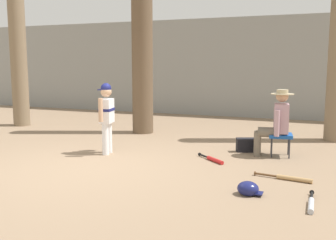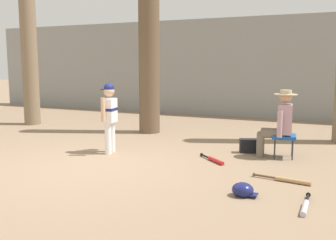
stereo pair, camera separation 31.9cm
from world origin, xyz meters
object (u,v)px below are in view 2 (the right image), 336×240
object	(u,v)px
handbag_beside_stool	(249,146)
folding_stool	(284,137)
bat_wood_tan	(288,180)
batting_helmet_navy	(243,190)
tree_near_player	(149,42)
tree_far_left	(28,26)
seated_spectator	(279,122)
bat_aluminum_silver	(305,206)
bat_red_barrel	(214,160)
young_ballplayer	(109,113)

from	to	relation	value
handbag_beside_stool	folding_stool	bearing A→B (deg)	-11.46
bat_wood_tan	batting_helmet_navy	world-z (taller)	batting_helmet_navy
tree_near_player	tree_far_left	bearing A→B (deg)	-176.90
tree_far_left	bat_wood_tan	world-z (taller)	tree_far_left
tree_near_player	seated_spectator	bearing A→B (deg)	-22.32
tree_near_player	batting_helmet_navy	size ratio (longest dim) A/B	15.98
tree_near_player	bat_aluminum_silver	bearing A→B (deg)	-43.83
bat_red_barrel	batting_helmet_navy	world-z (taller)	batting_helmet_navy
tree_near_player	handbag_beside_stool	world-z (taller)	tree_near_player
tree_near_player	batting_helmet_navy	world-z (taller)	tree_near_player
tree_near_player	folding_stool	bearing A→B (deg)	-21.52
bat_red_barrel	batting_helmet_navy	xyz separation A→B (m)	(0.86, -1.50, 0.05)
bat_aluminum_silver	handbag_beside_stool	bearing A→B (deg)	115.49
tree_near_player	bat_aluminum_silver	distance (m)	5.86
bat_red_barrel	batting_helmet_navy	size ratio (longest dim) A/B	1.79
tree_near_player	seated_spectator	size ratio (longest dim) A/B	4.30
handbag_beside_stool	tree_far_left	xyz separation A→B (m)	(-6.23, 1.00, 2.52)
folding_stool	tree_far_left	world-z (taller)	tree_far_left
seated_spectator	handbag_beside_stool	size ratio (longest dim) A/B	3.53
tree_far_left	bat_wood_tan	distance (m)	8.05
handbag_beside_stool	bat_red_barrel	world-z (taller)	handbag_beside_stool
bat_wood_tan	tree_near_player	bearing A→B (deg)	142.32
seated_spectator	bat_aluminum_silver	distance (m)	2.61
folding_stool	young_ballplayer	bearing A→B (deg)	-162.50
young_ballplayer	bat_red_barrel	bearing A→B (deg)	3.97
tree_far_left	bat_red_barrel	world-z (taller)	tree_far_left
bat_red_barrel	bat_wood_tan	bearing A→B (deg)	-27.26
folding_stool	bat_red_barrel	xyz separation A→B (m)	(-1.02, -0.81, -0.33)
young_ballplayer	batting_helmet_navy	world-z (taller)	young_ballplayer
seated_spectator	handbag_beside_stool	xyz separation A→B (m)	(-0.54, 0.14, -0.51)
young_ballplayer	batting_helmet_navy	xyz separation A→B (m)	(2.85, -1.36, -0.66)
folding_stool	seated_spectator	size ratio (longest dim) A/B	0.38
batting_helmet_navy	bat_aluminum_silver	bearing A→B (deg)	-11.12
tree_near_player	handbag_beside_stool	distance (m)	3.59
bat_aluminum_silver	batting_helmet_navy	distance (m)	0.77
folding_stool	bat_red_barrel	size ratio (longest dim) A/B	0.78
handbag_beside_stool	tree_far_left	world-z (taller)	tree_far_left
batting_helmet_navy	bat_wood_tan	bearing A→B (deg)	61.89
bat_red_barrel	bat_wood_tan	world-z (taller)	same
seated_spectator	tree_far_left	distance (m)	7.16
seated_spectator	bat_aluminum_silver	xyz separation A→B (m)	(0.69, -2.45, -0.61)
bat_aluminum_silver	batting_helmet_navy	size ratio (longest dim) A/B	2.22
handbag_beside_stool	bat_aluminum_silver	xyz separation A→B (m)	(1.24, -2.59, -0.10)
young_ballplayer	handbag_beside_stool	bearing A→B (deg)	24.50
young_ballplayer	folding_stool	size ratio (longest dim) A/B	2.89
folding_stool	tree_far_left	distance (m)	7.33
bat_aluminum_silver	tree_far_left	bearing A→B (deg)	154.34
handbag_beside_stool	bat_aluminum_silver	size ratio (longest dim) A/B	0.47
young_ballplayer	tree_near_player	bearing A→B (deg)	98.39
tree_near_player	bat_wood_tan	world-z (taller)	tree_near_player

